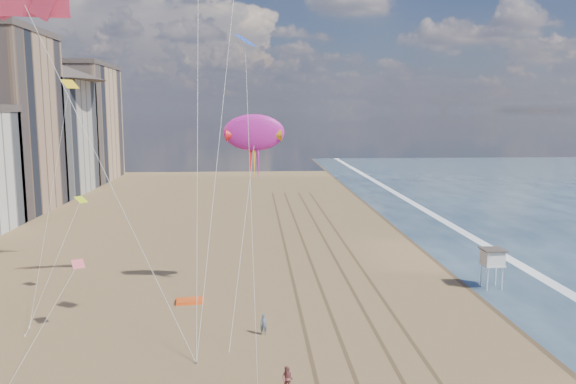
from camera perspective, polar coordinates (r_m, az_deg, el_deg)
The scene contains 9 objects.
wet_sand at distance 66.49m, azimuth 17.74°, elevation -6.22°, with size 260.00×260.00×0.00m, color #42301E.
foam at distance 68.11m, azimuth 21.05°, elevation -6.04°, with size 260.00×260.00×0.00m, color white.
tracks at distance 52.99m, azimuth 4.76°, elevation -9.54°, with size 7.68×120.00×0.01m.
lifeguard_stand at distance 54.91m, azimuth 20.06°, elevation -6.31°, with size 2.04×2.04×3.69m.
grounded_kite at distance 49.35m, azimuth -9.96°, elevation -10.85°, with size 2.25×1.43×0.26m, color #F84E14.
show_kite at distance 48.28m, azimuth -3.48°, elevation 6.00°, with size 4.85×6.70×18.23m.
kite_flyer_a at distance 41.89m, azimuth -2.47°, elevation -13.30°, with size 0.58×0.38×1.58m, color slate.
kite_flyer_b at distance 34.30m, azimuth -0.07°, elevation -18.45°, with size 0.74×0.58×1.52m, color #944C4B.
small_kites at distance 44.43m, azimuth -16.84°, elevation 6.37°, with size 16.84×15.22×15.93m.
Camera 1 is at (-4.87, -19.91, 16.19)m, focal length 35.00 mm.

